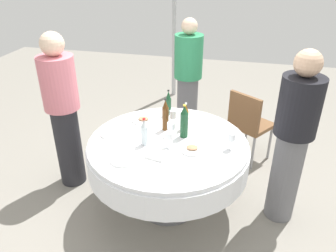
# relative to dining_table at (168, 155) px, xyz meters

# --- Properties ---
(ground_plane) EXTENTS (10.00, 10.00, 0.00)m
(ground_plane) POSITION_rel_dining_table_xyz_m (0.00, 0.00, -0.59)
(ground_plane) COLOR gray
(dining_table) EXTENTS (1.45, 1.45, 0.74)m
(dining_table) POSITION_rel_dining_table_xyz_m (0.00, 0.00, 0.00)
(dining_table) COLOR white
(dining_table) RESTS_ON ground_plane
(bottle_dark_green_east) EXTENTS (0.06, 0.06, 0.27)m
(bottle_dark_green_east) POSITION_rel_dining_table_xyz_m (0.12, -0.54, 0.27)
(bottle_dark_green_east) COLOR #194728
(bottle_dark_green_east) RESTS_ON dining_table
(bottle_dark_green_outer) EXTENTS (0.07, 0.07, 0.31)m
(bottle_dark_green_outer) POSITION_rel_dining_table_xyz_m (-0.12, -0.12, 0.29)
(bottle_dark_green_outer) COLOR #194728
(bottle_dark_green_outer) RESTS_ON dining_table
(bottle_clear_left) EXTENTS (0.06, 0.06, 0.25)m
(bottle_clear_left) POSITION_rel_dining_table_xyz_m (0.19, 0.09, 0.26)
(bottle_clear_left) COLOR silver
(bottle_clear_left) RESTS_ON dining_table
(bottle_amber_front) EXTENTS (0.06, 0.06, 0.27)m
(bottle_amber_front) POSITION_rel_dining_table_xyz_m (-0.11, -0.27, 0.27)
(bottle_amber_front) COLOR #8C5619
(bottle_amber_front) RESTS_ON dining_table
(bottle_brown_north) EXTENTS (0.06, 0.06, 0.31)m
(bottle_brown_north) POSITION_rel_dining_table_xyz_m (0.07, -0.21, 0.29)
(bottle_brown_north) COLOR #593314
(bottle_brown_north) RESTS_ON dining_table
(wine_glass_front) EXTENTS (0.07, 0.07, 0.15)m
(wine_glass_front) POSITION_rel_dining_table_xyz_m (-0.03, 0.10, 0.26)
(wine_glass_front) COLOR white
(wine_glass_front) RESTS_ON dining_table
(wine_glass_north) EXTENTS (0.07, 0.07, 0.14)m
(wine_glass_north) POSITION_rel_dining_table_xyz_m (-0.01, -0.10, 0.25)
(wine_glass_north) COLOR white
(wine_glass_north) RESTS_ON dining_table
(wine_glass_far) EXTENTS (0.06, 0.06, 0.15)m
(wine_glass_far) POSITION_rel_dining_table_xyz_m (0.02, -0.31, 0.26)
(wine_glass_far) COLOR white
(wine_glass_far) RESTS_ON dining_table
(wine_glass_west) EXTENTS (0.06, 0.06, 0.15)m
(wine_glass_west) POSITION_rel_dining_table_xyz_m (-0.55, 0.00, 0.26)
(wine_glass_west) COLOR white
(wine_glass_west) RESTS_ON dining_table
(plate_near) EXTENTS (0.21, 0.21, 0.04)m
(plate_near) POSITION_rel_dining_table_xyz_m (-0.23, 0.09, 0.16)
(plate_near) COLOR white
(plate_near) RESTS_ON dining_table
(plate_mid) EXTENTS (0.22, 0.22, 0.02)m
(plate_mid) POSITION_rel_dining_table_xyz_m (0.28, 0.37, 0.15)
(plate_mid) COLOR white
(plate_mid) RESTS_ON dining_table
(plate_rear) EXTENTS (0.20, 0.20, 0.02)m
(plate_rear) POSITION_rel_dining_table_xyz_m (0.53, -0.00, 0.15)
(plate_rear) COLOR white
(plate_rear) RESTS_ON dining_table
(plate_right) EXTENTS (0.22, 0.22, 0.04)m
(plate_right) POSITION_rel_dining_table_xyz_m (0.33, -0.33, 0.16)
(plate_right) COLOR white
(plate_right) RESTS_ON dining_table
(knife_outer) EXTENTS (0.18, 0.03, 0.00)m
(knife_outer) POSITION_rel_dining_table_xyz_m (-0.15, 0.42, 0.15)
(knife_outer) COLOR silver
(knife_outer) RESTS_ON dining_table
(knife_left) EXTENTS (0.13, 0.14, 0.00)m
(knife_left) POSITION_rel_dining_table_xyz_m (-0.11, -0.48, 0.15)
(knife_left) COLOR silver
(knife_left) RESTS_ON dining_table
(knife_front) EXTENTS (0.09, 0.17, 0.00)m
(knife_front) POSITION_rel_dining_table_xyz_m (-0.34, -0.28, 0.15)
(knife_front) COLOR silver
(knife_front) RESTS_ON dining_table
(folded_napkin) EXTENTS (0.18, 0.18, 0.02)m
(folded_napkin) POSITION_rel_dining_table_xyz_m (0.04, 0.25, 0.16)
(folded_napkin) COLOR white
(folded_napkin) RESTS_ON dining_table
(person_east) EXTENTS (0.34, 0.34, 1.60)m
(person_east) POSITION_rel_dining_table_xyz_m (-1.05, -0.13, 0.24)
(person_east) COLOR slate
(person_east) RESTS_ON ground_plane
(person_outer) EXTENTS (0.34, 0.34, 1.56)m
(person_outer) POSITION_rel_dining_table_xyz_m (0.07, -1.37, 0.22)
(person_outer) COLOR slate
(person_outer) RESTS_ON ground_plane
(person_left) EXTENTS (0.34, 0.34, 1.61)m
(person_left) POSITION_rel_dining_table_xyz_m (1.10, -0.17, 0.25)
(person_left) COLOR #26262B
(person_left) RESTS_ON ground_plane
(chair_far) EXTENTS (0.56, 0.56, 0.87)m
(chair_far) POSITION_rel_dining_table_xyz_m (-0.70, -1.00, -0.07)
(chair_far) COLOR brown
(chair_far) RESTS_ON ground_plane
(tent_pole_main) EXTENTS (0.07, 0.07, 2.39)m
(tent_pole_main) POSITION_rel_dining_table_xyz_m (0.56, -2.80, 0.60)
(tent_pole_main) COLOR #B2B5B7
(tent_pole_main) RESTS_ON ground_plane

